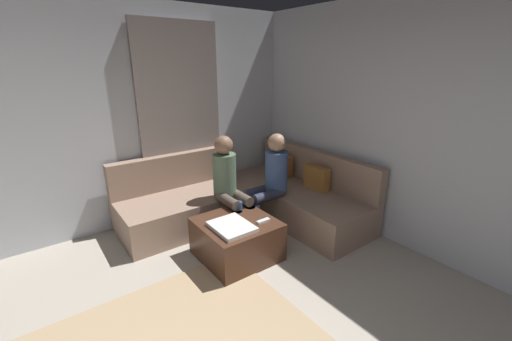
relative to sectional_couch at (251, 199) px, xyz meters
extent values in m
cube|color=silver|center=(2.08, 1.06, 1.07)|extent=(6.00, 0.12, 2.70)
cube|color=silver|center=(-0.86, -1.88, 1.07)|extent=(0.12, 6.00, 2.70)
cube|color=gray|center=(-0.76, -0.58, 0.97)|extent=(0.06, 1.10, 2.50)
cube|color=#9E7F6B|center=(0.30, 0.53, -0.07)|extent=(2.10, 0.85, 0.42)
cube|color=#9E7F6B|center=(0.30, 0.88, 0.36)|extent=(2.10, 0.14, 0.45)
cube|color=#9E7F6B|center=(-0.32, -0.75, -0.07)|extent=(0.85, 1.70, 0.42)
cube|color=#9E7F6B|center=(-0.68, -0.75, 0.36)|extent=(0.14, 1.70, 0.45)
cube|color=#B27233|center=(-0.20, 0.70, 0.26)|extent=(0.36, 0.12, 0.36)
cube|color=#B27233|center=(0.50, 0.70, 0.26)|extent=(0.36, 0.12, 0.36)
cube|color=#4C2D1E|center=(0.65, -0.65, -0.07)|extent=(0.76, 0.76, 0.42)
cube|color=white|center=(0.75, -0.77, 0.16)|extent=(0.44, 0.36, 0.04)
cylinder|color=#334C72|center=(0.43, -0.47, 0.19)|extent=(0.08, 0.08, 0.10)
cube|color=white|center=(0.83, -0.43, 0.15)|extent=(0.05, 0.15, 0.02)
cylinder|color=#2D3347|center=(0.42, -0.25, -0.07)|extent=(0.12, 0.12, 0.42)
cylinder|color=#2D3347|center=(0.24, -0.25, -0.07)|extent=(0.12, 0.12, 0.42)
cylinder|color=#2D3347|center=(0.42, -0.05, 0.20)|extent=(0.12, 0.40, 0.12)
cylinder|color=#2D3347|center=(0.24, -0.05, 0.20)|extent=(0.12, 0.40, 0.12)
cylinder|color=#3F598C|center=(0.33, 0.15, 0.45)|extent=(0.28, 0.28, 0.50)
sphere|color=tan|center=(0.33, 0.15, 0.81)|extent=(0.22, 0.22, 0.22)
cylinder|color=brown|center=(0.45, -0.33, -0.07)|extent=(0.12, 0.12, 0.42)
cylinder|color=brown|center=(0.45, -0.51, -0.07)|extent=(0.12, 0.12, 0.42)
cylinder|color=brown|center=(0.25, -0.33, 0.20)|extent=(0.40, 0.12, 0.12)
cylinder|color=brown|center=(0.25, -0.51, 0.20)|extent=(0.40, 0.12, 0.12)
cylinder|color=#597259|center=(0.05, -0.42, 0.45)|extent=(0.28, 0.28, 0.50)
sphere|color=#8C664C|center=(0.05, -0.42, 0.81)|extent=(0.22, 0.22, 0.22)
camera|label=1|loc=(3.22, -2.30, 1.74)|focal=22.73mm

